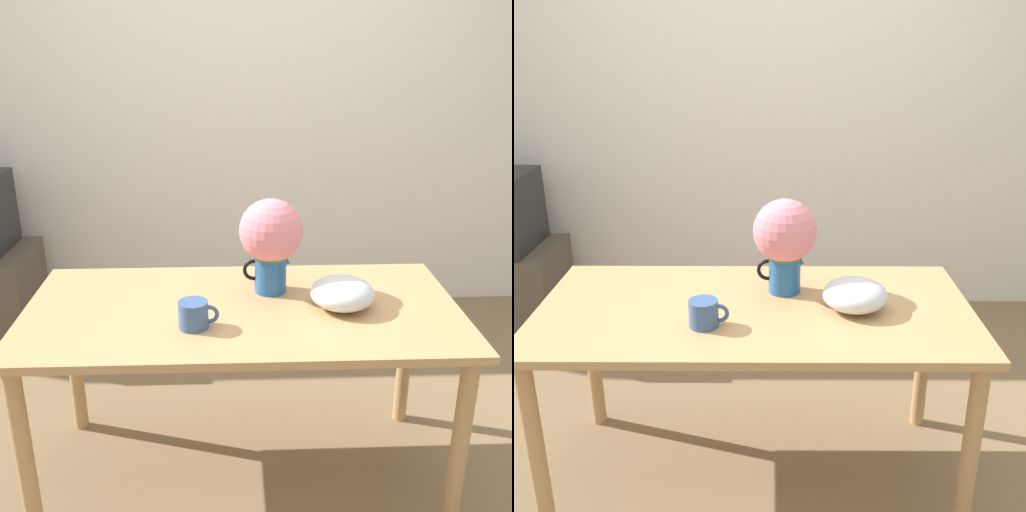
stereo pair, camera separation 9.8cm
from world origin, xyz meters
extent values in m
plane|color=#7F6647|center=(0.00, 0.00, 0.00)|extent=(12.00, 12.00, 0.00)
cube|color=silver|center=(0.00, 1.64, 1.30)|extent=(8.00, 0.05, 2.60)
cube|color=tan|center=(-0.08, -0.02, 0.73)|extent=(1.57, 0.78, 0.03)
cylinder|color=tan|center=(-0.81, -0.35, 0.36)|extent=(0.06, 0.06, 0.71)
cylinder|color=tan|center=(0.64, -0.35, 0.36)|extent=(0.06, 0.06, 0.71)
cylinder|color=tan|center=(-0.81, 0.31, 0.36)|extent=(0.06, 0.06, 0.71)
cylinder|color=tan|center=(0.64, 0.31, 0.36)|extent=(0.06, 0.06, 0.71)
cylinder|color=#235B9E|center=(0.03, 0.11, 0.82)|extent=(0.12, 0.12, 0.16)
cone|color=#235B9E|center=(0.08, 0.11, 0.88)|extent=(0.04, 0.04, 0.04)
torus|color=black|center=(-0.03, 0.11, 0.83)|extent=(0.09, 0.01, 0.09)
sphere|color=#3D7033|center=(0.03, 0.11, 0.94)|extent=(0.18, 0.18, 0.18)
sphere|color=pink|center=(0.03, 0.11, 0.99)|extent=(0.24, 0.24, 0.24)
cylinder|color=#385689|center=(-0.25, -0.18, 0.79)|extent=(0.10, 0.10, 0.09)
torus|color=#385689|center=(-0.19, -0.18, 0.79)|extent=(0.07, 0.01, 0.07)
ellipsoid|color=silver|center=(0.28, -0.04, 0.80)|extent=(0.23, 0.23, 0.11)
camera|label=1|loc=(-0.11, -1.98, 1.68)|focal=42.00mm
camera|label=2|loc=(-0.01, -1.98, 1.68)|focal=42.00mm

